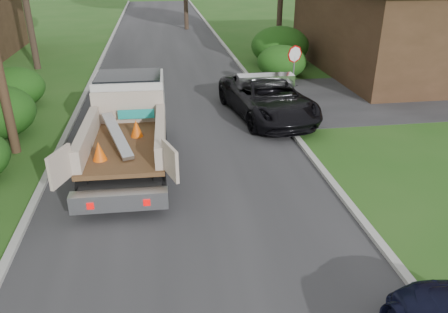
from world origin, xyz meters
TOP-DOWN VIEW (x-y plane):
  - ground at (0.00, 0.00)m, footprint 120.00×120.00m
  - road at (0.00, 10.00)m, footprint 8.00×90.00m
  - side_street at (12.00, 9.00)m, footprint 16.00×7.00m
  - curb_left at (-4.10, 10.00)m, footprint 0.20×90.00m
  - curb_right at (4.10, 10.00)m, footprint 0.20×90.00m
  - stop_sign at (5.20, 9.00)m, footprint 0.71×0.32m
  - house_right at (13.00, 14.00)m, footprint 9.72×12.96m
  - hedge_left_c at (-6.80, 10.00)m, footprint 2.60×2.60m
  - hedge_right_a at (5.80, 13.00)m, footprint 2.60×2.60m
  - hedge_right_b at (6.50, 16.00)m, footprint 3.38×3.38m
  - flatbed_truck at (-1.67, 4.20)m, footprint 2.96×6.36m
  - black_pickup at (3.60, 7.18)m, footprint 3.45×6.05m

SIDE VIEW (x-z plane):
  - ground at x=0.00m, z-range 0.00..0.00m
  - road at x=0.00m, z-range -0.01..0.01m
  - side_street at x=12.00m, z-range 0.00..0.02m
  - curb_left at x=-4.10m, z-range 0.00..0.12m
  - curb_right at x=4.10m, z-range 0.00..0.12m
  - black_pickup at x=3.60m, z-range 0.00..1.59m
  - hedge_left_c at x=-6.80m, z-range 0.00..1.70m
  - hedge_right_a at x=5.80m, z-range 0.00..1.70m
  - hedge_right_b at x=6.50m, z-range 0.00..2.21m
  - flatbed_truck at x=-1.67m, z-range 0.10..2.49m
  - stop_sign at x=5.20m, z-range 0.54..3.02m
  - house_right at x=13.00m, z-range 0.06..6.26m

